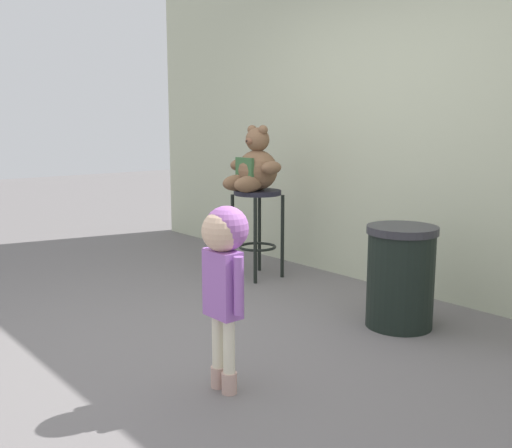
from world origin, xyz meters
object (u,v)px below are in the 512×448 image
at_px(teddy_bear, 255,167).
at_px(trash_bin, 400,276).
at_px(child_walking, 224,258).
at_px(bar_stool_with_teddy, 257,215).

distance_m(teddy_bear, trash_bin, 1.72).
relative_size(child_walking, trash_bin, 1.39).
bearing_deg(child_walking, teddy_bear, -41.00).
bearing_deg(trash_bin, bar_stool_with_teddy, 176.35).
height_order(bar_stool_with_teddy, trash_bin, bar_stool_with_teddy).
relative_size(bar_stool_with_teddy, teddy_bear, 1.38).
height_order(bar_stool_with_teddy, child_walking, child_walking).
xyz_separation_m(child_walking, trash_bin, (-0.01, 1.48, -0.35)).
bearing_deg(bar_stool_with_teddy, trash_bin, -3.65).
distance_m(bar_stool_with_teddy, trash_bin, 1.62).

